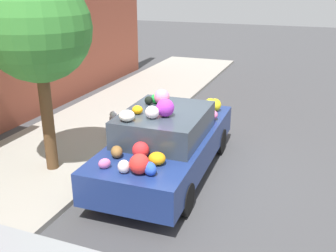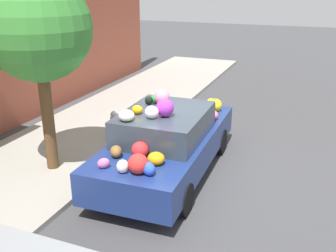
% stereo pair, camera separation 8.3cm
% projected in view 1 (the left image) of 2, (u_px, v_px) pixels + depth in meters
% --- Properties ---
extents(ground_plane, '(60.00, 60.00, 0.00)m').
position_uv_depth(ground_plane, '(166.00, 172.00, 8.21)').
color(ground_plane, '#424244').
extents(sidewalk_curb, '(24.00, 3.20, 0.10)m').
position_uv_depth(sidewalk_curb, '(57.00, 151.00, 9.09)').
color(sidewalk_curb, '#9E998E').
rests_on(sidewalk_curb, ground).
extents(street_tree, '(2.02, 2.02, 3.85)m').
position_uv_depth(street_tree, '(37.00, 29.00, 7.21)').
color(street_tree, brown).
rests_on(street_tree, sidewalk_curb).
extents(fire_hydrant, '(0.20, 0.20, 0.70)m').
position_uv_depth(fire_hydrant, '(114.00, 125.00, 9.59)').
color(fire_hydrant, '#B2B2B7').
rests_on(fire_hydrant, sidewalk_curb).
extents(art_car, '(4.42, 1.84, 1.74)m').
position_uv_depth(art_car, '(167.00, 141.00, 7.90)').
color(art_car, navy).
rests_on(art_car, ground).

